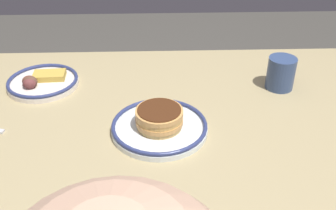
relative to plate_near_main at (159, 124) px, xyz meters
name	(u,v)px	position (x,y,z in m)	size (l,w,h in m)	color
dining_table	(148,145)	(0.03, -0.04, -0.09)	(1.49, 0.89, 0.75)	tan
plate_near_main	(159,124)	(0.00, 0.00, 0.00)	(0.24, 0.24, 0.06)	white
plate_center_pancakes	(42,82)	(0.35, -0.24, -0.01)	(0.21, 0.21, 0.05)	silver
coffee_mug	(281,72)	(-0.36, -0.21, 0.03)	(0.08, 0.11, 0.10)	#334772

